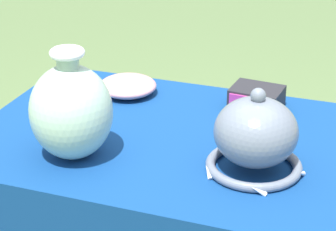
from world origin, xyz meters
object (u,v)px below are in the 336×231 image
(vase_dome_bell, at_px, (256,137))
(mosaic_tile_box, at_px, (256,99))
(vase_tall_bulbous, at_px, (71,111))
(bowl_shallow_rose, at_px, (128,86))

(vase_dome_bell, bearing_deg, mosaic_tile_box, 101.95)
(vase_tall_bulbous, xyz_separation_m, bowl_shallow_rose, (-0.02, 0.39, -0.09))
(mosaic_tile_box, bearing_deg, vase_dome_bell, -72.92)
(vase_tall_bulbous, xyz_separation_m, vase_dome_bell, (0.42, 0.08, -0.03))
(mosaic_tile_box, bearing_deg, vase_tall_bulbous, -125.56)
(vase_dome_bell, bearing_deg, bowl_shallow_rose, 145.06)
(vase_dome_bell, distance_m, bowl_shallow_rose, 0.54)
(vase_tall_bulbous, distance_m, mosaic_tile_box, 0.54)
(vase_tall_bulbous, xyz_separation_m, mosaic_tile_box, (0.35, 0.40, -0.09))
(vase_dome_bell, xyz_separation_m, mosaic_tile_box, (-0.07, 0.33, -0.05))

